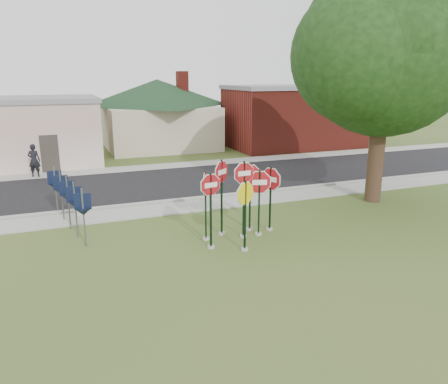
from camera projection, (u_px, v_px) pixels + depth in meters
name	position (u px, v px, depth m)	size (l,w,h in m)	color
ground	(255.00, 252.00, 13.99)	(120.00, 120.00, 0.00)	#3C541F
sidewalk_near	(201.00, 205.00, 18.93)	(60.00, 1.60, 0.06)	gray
road	(174.00, 183.00, 22.98)	(60.00, 7.00, 0.04)	black
sidewalk_far	(156.00, 167.00, 26.85)	(60.00, 1.60, 0.06)	gray
curb	(194.00, 199.00, 19.82)	(60.00, 0.20, 0.14)	gray
stop_sign_center	(244.00, 189.00, 14.84)	(1.04, 0.24, 2.82)	#A19E96
stop_sign_yellow	(245.00, 207.00, 13.76)	(0.96, 0.44, 2.44)	#A19E96
stop_sign_left	(211.00, 201.00, 13.93)	(0.97, 0.24, 2.63)	#A19E96
stop_sign_right	(259.00, 193.00, 15.13)	(1.06, 0.37, 2.48)	#A19E96
stop_sign_back_right	(250.00, 188.00, 15.57)	(1.07, 0.24, 2.60)	#A19E96
stop_sign_back_left	(222.00, 186.00, 15.11)	(0.87, 0.65, 2.82)	#A19E96
stop_sign_far_right	(271.00, 189.00, 15.61)	(0.52, 1.02, 2.49)	#A19E96
stop_sign_far_left	(206.00, 195.00, 14.66)	(0.54, 1.00, 2.54)	#A19E96
route_sign_row	(68.00, 197.00, 15.83)	(1.43, 4.63, 2.00)	#59595E
building_house	(158.00, 100.00, 33.55)	(11.60, 11.60, 6.20)	#B6AD91
building_brick	(294.00, 116.00, 34.21)	(10.20, 6.20, 4.75)	maroon
oak_tree	(386.00, 49.00, 18.07)	(10.87, 10.27, 10.18)	#322316
bg_tree_right	(345.00, 74.00, 43.64)	(5.60, 5.60, 8.40)	#322316
pedestrian	(34.00, 160.00, 23.96)	(0.66, 0.44, 1.82)	black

